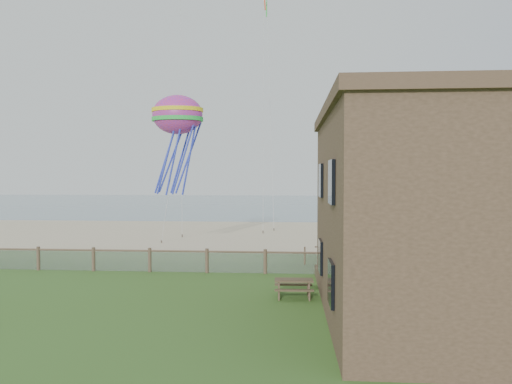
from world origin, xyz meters
TOP-DOWN VIEW (x-y plane):
  - ground at (0.00, 0.00)m, footprint 160.00×160.00m
  - sand_beach at (0.00, 22.00)m, footprint 72.00×20.00m
  - ocean at (0.00, 66.00)m, footprint 160.00×68.00m
  - chainlink_fence at (0.00, 6.00)m, footprint 36.20×0.20m
  - motel_deck at (13.00, 5.00)m, footprint 15.00×2.00m
  - picnic_table at (4.40, 1.53)m, footprint 1.60×1.22m
  - octopus_kite at (-3.23, 13.04)m, footprint 3.74×2.85m

SIDE VIEW (x-z plane):
  - ground at x=0.00m, z-range 0.00..0.00m
  - ocean at x=0.00m, z-range -0.01..0.01m
  - sand_beach at x=0.00m, z-range -0.01..0.01m
  - motel_deck at x=13.00m, z-range 0.00..0.50m
  - picnic_table at x=4.40m, z-range 0.00..0.66m
  - chainlink_fence at x=0.00m, z-range -0.07..1.18m
  - octopus_kite at x=-3.23m, z-range 3.66..10.80m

